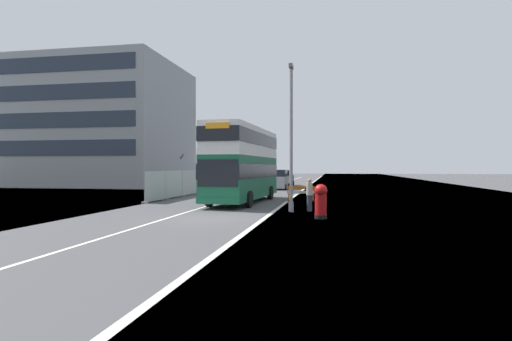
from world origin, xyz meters
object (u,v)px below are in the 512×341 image
at_px(lamppost_foreground, 291,142).
at_px(car_receding_mid, 285,178).
at_px(double_decker_bus, 244,163).
at_px(roadworks_barrier, 301,192).
at_px(red_pillar_postbox, 321,200).
at_px(pedestrian_at_kerb, 309,195).
at_px(car_oncoming_near, 278,180).

bearing_deg(lamppost_foreground, car_receding_mid, 97.16).
bearing_deg(lamppost_foreground, double_decker_bus, 125.64).
bearing_deg(double_decker_bus, roadworks_barrier, 24.54).
distance_m(lamppost_foreground, red_pillar_postbox, 4.30).
bearing_deg(pedestrian_at_kerb, car_oncoming_near, 101.90).
bearing_deg(roadworks_barrier, lamppost_foreground, -89.81).
distance_m(car_oncoming_near, pedestrian_at_kerb, 22.35).
bearing_deg(lamppost_foreground, red_pillar_postbox, -58.88).
height_order(double_decker_bus, car_oncoming_near, double_decker_bus).
height_order(double_decker_bus, red_pillar_postbox, double_decker_bus).
xyz_separation_m(car_receding_mid, pedestrian_at_kerb, (4.96, -31.38, -0.06)).
bearing_deg(car_oncoming_near, red_pillar_postbox, -78.03).
relative_size(red_pillar_postbox, car_receding_mid, 0.40).
xyz_separation_m(roadworks_barrier, car_oncoming_near, (-3.63, 15.33, 0.33)).
distance_m(lamppost_foreground, car_oncoming_near, 22.78).
relative_size(red_pillar_postbox, car_oncoming_near, 0.37).
relative_size(double_decker_bus, car_oncoming_near, 2.55).
bearing_deg(pedestrian_at_kerb, car_receding_mid, 98.98).
xyz_separation_m(lamppost_foreground, red_pillar_postbox, (1.66, -2.75, -2.85)).
height_order(red_pillar_postbox, car_receding_mid, car_receding_mid).
xyz_separation_m(lamppost_foreground, car_oncoming_near, (-3.65, 22.32, -2.73)).
xyz_separation_m(lamppost_foreground, pedestrian_at_kerb, (0.96, 0.45, -2.84)).
xyz_separation_m(red_pillar_postbox, car_oncoming_near, (-5.32, 25.08, 0.12)).
bearing_deg(roadworks_barrier, car_oncoming_near, 103.32).
height_order(lamppost_foreground, pedestrian_at_kerb, lamppost_foreground).
height_order(lamppost_foreground, car_receding_mid, lamppost_foreground).
height_order(car_oncoming_near, car_receding_mid, car_oncoming_near).
bearing_deg(pedestrian_at_kerb, double_decker_bus, 134.49).
bearing_deg(red_pillar_postbox, car_oncoming_near, 101.97).
distance_m(lamppost_foreground, pedestrian_at_kerb, 3.03).
relative_size(lamppost_foreground, pedestrian_at_kerb, 4.48).
distance_m(double_decker_bus, roadworks_barrier, 4.59).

